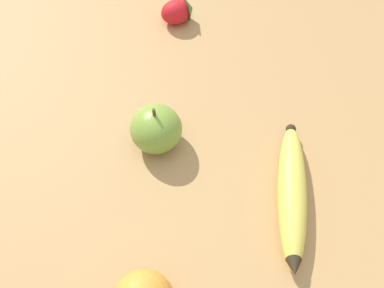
# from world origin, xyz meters

# --- Properties ---
(ground_plane) EXTENTS (3.00, 3.00, 0.00)m
(ground_plane) POSITION_xyz_m (0.00, 0.00, 0.00)
(ground_plane) COLOR tan
(banana) EXTENTS (0.20, 0.15, 0.04)m
(banana) POSITION_xyz_m (0.03, -0.15, 0.02)
(banana) COLOR #DBCC4C
(banana) RESTS_ON ground_plane
(strawberry) EXTENTS (0.07, 0.06, 0.04)m
(strawberry) POSITION_xyz_m (0.20, 0.19, 0.02)
(strawberry) COLOR red
(strawberry) RESTS_ON ground_plane
(apple) EXTENTS (0.07, 0.07, 0.08)m
(apple) POSITION_xyz_m (-0.01, 0.05, 0.03)
(apple) COLOR olive
(apple) RESTS_ON ground_plane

